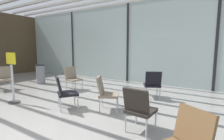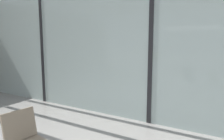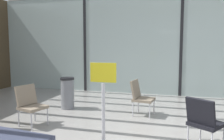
# 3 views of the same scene
# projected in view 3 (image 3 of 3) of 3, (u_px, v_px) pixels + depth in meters

# --- Properties ---
(glass_curtain_wall) EXTENTS (14.00, 0.08, 3.56)m
(glass_curtain_wall) POSITION_uv_depth(u_px,v_px,m) (181.00, 44.00, 7.72)
(glass_curtain_wall) COLOR #A3B7B2
(glass_curtain_wall) RESTS_ON ground
(window_mullion_0) EXTENTS (0.10, 0.12, 3.56)m
(window_mullion_0) POSITION_uv_depth(u_px,v_px,m) (85.00, 44.00, 8.64)
(window_mullion_0) COLOR black
(window_mullion_0) RESTS_ON ground
(window_mullion_1) EXTENTS (0.10, 0.12, 3.56)m
(window_mullion_1) POSITION_uv_depth(u_px,v_px,m) (181.00, 44.00, 7.72)
(window_mullion_1) COLOR black
(window_mullion_1) RESTS_ON ground
(parked_airplane) EXTENTS (12.36, 4.21, 4.21)m
(parked_airplane) POSITION_uv_depth(u_px,v_px,m) (198.00, 39.00, 13.22)
(parked_airplane) COLOR silver
(parked_airplane) RESTS_ON ground
(lounge_chair_2) EXTENTS (0.59, 0.56, 0.87)m
(lounge_chair_2) POSITION_uv_depth(u_px,v_px,m) (140.00, 95.00, 5.63)
(lounge_chair_2) COLOR #7F705B
(lounge_chair_2) RESTS_ON ground
(lounge_chair_3) EXTENTS (0.64, 0.61, 0.87)m
(lounge_chair_3) POSITION_uv_depth(u_px,v_px,m) (30.00, 103.00, 4.90)
(lounge_chair_3) COLOR #7F705B
(lounge_chair_3) RESTS_ON ground
(lounge_chair_5) EXTENTS (0.69, 0.70, 0.87)m
(lounge_chair_5) POSITION_uv_depth(u_px,v_px,m) (204.00, 119.00, 3.78)
(lounge_chair_5) COLOR black
(lounge_chair_5) RESTS_ON ground
(waiting_bench) EXTENTS (1.53, 0.56, 0.47)m
(waiting_bench) POSITION_uv_depth(u_px,v_px,m) (3.00, 140.00, 3.25)
(waiting_bench) COLOR #33384C
(waiting_bench) RESTS_ON ground
(trash_bin) EXTENTS (0.38, 0.38, 0.86)m
(trash_bin) POSITION_uv_depth(u_px,v_px,m) (67.00, 93.00, 6.23)
(trash_bin) COLOR slate
(trash_bin) RESTS_ON ground
(info_sign) EXTENTS (0.44, 0.32, 1.44)m
(info_sign) POSITION_uv_depth(u_px,v_px,m) (103.00, 108.00, 3.77)
(info_sign) COLOR #333333
(info_sign) RESTS_ON ground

